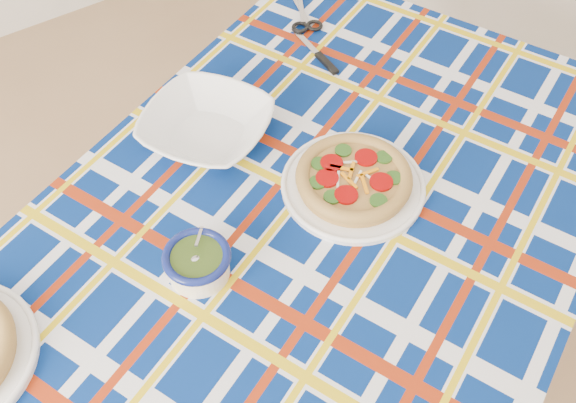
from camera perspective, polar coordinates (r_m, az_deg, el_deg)
dining_table at (r=1.33m, az=1.33°, el=-4.66°), size 1.86×1.55×0.75m
tablecloth at (r=1.31m, az=1.35°, el=-4.05°), size 1.91×1.59×0.11m
main_focaccia_plate at (r=1.32m, az=5.87°, el=2.07°), size 0.39×0.39×0.06m
pesto_bowl at (r=1.19m, az=-8.06°, el=-5.29°), size 0.16×0.16×0.08m
serving_bowl at (r=1.42m, az=-7.23°, el=6.60°), size 0.37×0.37×0.07m
table_knife at (r=1.68m, az=1.65°, el=13.98°), size 0.04×0.22×0.01m
kitchen_scissors at (r=1.78m, az=1.21°, el=16.63°), size 0.15×0.20×0.02m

